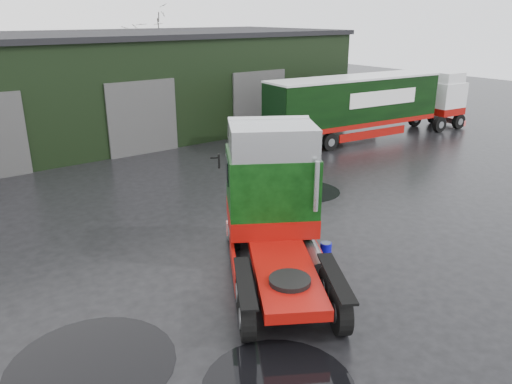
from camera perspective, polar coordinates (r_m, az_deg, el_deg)
The scene contains 8 objects.
ground at distance 16.40m, azimuth 1.99°, elevation -7.03°, with size 100.00×100.00×0.00m, color black.
warehouse at distance 33.59m, azimuth -17.36°, elevation 11.64°, with size 32.40×12.40×6.30m.
hero_tractor at distance 13.74m, azimuth 2.80°, elevation -2.53°, with size 2.98×7.03×4.37m, color black, non-canonical shape.
lorry_right at distance 30.90m, azimuth 11.11°, elevation 9.27°, with size 2.58×14.93×3.92m, color silver, non-canonical shape.
wash_bucket at distance 16.53m, azimuth 7.99°, elevation -6.33°, with size 0.37×0.37×0.34m, color #0907A3.
tree_back_b at distance 45.77m, azimuth -12.26°, elevation 14.76°, with size 4.40×4.40×7.50m, color black, non-canonical shape.
puddle_1 at distance 22.07m, azimuth 5.87°, elevation 0.10°, with size 2.88×2.88×0.01m, color black.
puddle_2 at distance 12.31m, azimuth -18.29°, elevation -18.27°, with size 3.75×3.75×0.01m, color black.
Camera 1 is at (-9.22, -11.38, 7.38)m, focal length 35.00 mm.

